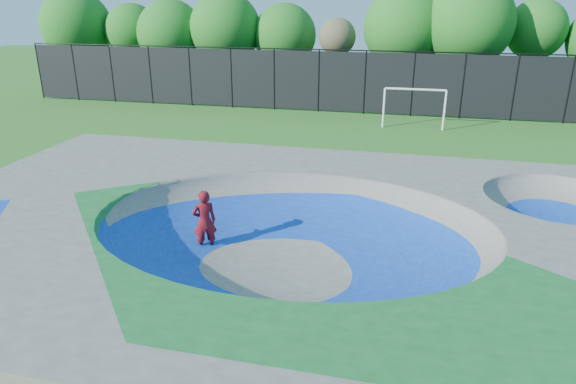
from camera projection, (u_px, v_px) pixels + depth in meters
name	position (u px, v px, depth m)	size (l,w,h in m)	color
ground	(292.00, 268.00, 14.43)	(120.00, 120.00, 0.00)	#27661C
skate_deck	(292.00, 244.00, 14.17)	(22.00, 14.00, 1.50)	gray
skater	(205.00, 221.00, 15.06)	(0.70, 0.46, 1.93)	red
skateboard	(206.00, 250.00, 15.39)	(0.78, 0.22, 0.05)	black
soccer_goal	(415.00, 101.00, 29.18)	(3.51, 0.12, 2.32)	white
fence	(365.00, 81.00, 32.80)	(48.09, 0.09, 4.04)	black
treeline	(377.00, 31.00, 35.81)	(53.68, 6.94, 8.49)	#3F321F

